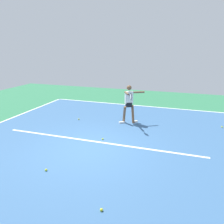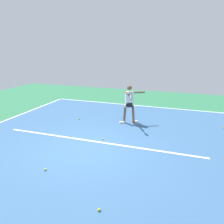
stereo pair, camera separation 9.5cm
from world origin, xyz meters
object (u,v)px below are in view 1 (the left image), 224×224
(tennis_player, at_px, (129,102))
(tennis_ball_near_service_line, at_px, (101,210))
(tennis_ball_by_baseline, at_px, (79,119))
(tennis_ball_centre_court, at_px, (222,127))
(tennis_ball_near_player, at_px, (103,139))
(tennis_ball_far_corner, at_px, (46,170))

(tennis_player, xyz_separation_m, tennis_ball_near_service_line, (-0.92, 5.66, -0.94))
(tennis_player, distance_m, tennis_ball_by_baseline, 2.53)
(tennis_ball_by_baseline, distance_m, tennis_ball_centre_court, 6.29)
(tennis_ball_near_player, height_order, tennis_ball_far_corner, same)
(tennis_ball_near_player, xyz_separation_m, tennis_ball_near_service_line, (-1.34, 3.51, 0.00))
(tennis_player, distance_m, tennis_ball_centre_court, 4.06)
(tennis_ball_near_service_line, bearing_deg, tennis_ball_near_player, -69.13)
(tennis_ball_centre_court, bearing_deg, tennis_ball_by_baseline, 9.41)
(tennis_player, relative_size, tennis_ball_by_baseline, 25.93)
(tennis_ball_near_service_line, bearing_deg, tennis_player, -80.78)
(tennis_ball_far_corner, bearing_deg, tennis_ball_near_service_line, 154.19)
(tennis_player, relative_size, tennis_ball_near_service_line, 25.93)
(tennis_player, distance_m, tennis_ball_near_player, 2.38)
(tennis_ball_near_player, distance_m, tennis_ball_far_corner, 2.62)
(tennis_ball_near_service_line, bearing_deg, tennis_ball_far_corner, -25.81)
(tennis_ball_centre_court, bearing_deg, tennis_player, 10.18)
(tennis_ball_near_service_line, bearing_deg, tennis_ball_centre_court, -115.02)
(tennis_ball_centre_court, bearing_deg, tennis_ball_near_service_line, 64.98)
(tennis_ball_near_service_line, relative_size, tennis_ball_centre_court, 1.00)
(tennis_ball_near_player, bearing_deg, tennis_ball_centre_court, -146.52)
(tennis_ball_near_service_line, height_order, tennis_ball_far_corner, same)
(tennis_ball_near_player, height_order, tennis_ball_centre_court, same)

